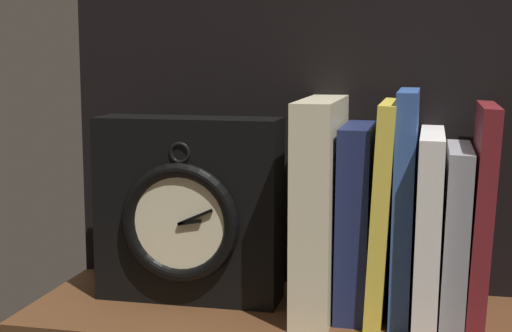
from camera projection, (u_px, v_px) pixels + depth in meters
ground_plane at (282, 320)px, 85.39cm from camera, size 56.11×22.51×2.50cm
back_panel at (300, 120)px, 92.54cm from camera, size 56.11×1.20×40.16cm
book_cream_twain at (320, 205)px, 84.25cm from camera, size 4.10×16.80×23.19cm
book_navy_bierce at (357, 219)px, 83.57cm from camera, size 3.46×12.15×20.48cm
book_yellow_seinlanguage at (383, 209)px, 82.76cm from camera, size 2.78×14.13×23.05cm
book_blue_modern at (404, 204)px, 82.19cm from camera, size 2.32×12.84×24.26cm
book_white_catcher at (428, 225)px, 81.94cm from camera, size 2.74×16.76×19.89cm
book_gray_chess at (455, 233)px, 81.44cm from camera, size 2.94×13.95×18.46cm
book_maroon_dawkins at (480, 214)px, 80.58cm from camera, size 2.77×13.88×22.91cm
framed_clock at (188, 211)px, 87.35cm from camera, size 20.93×7.34×20.93cm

